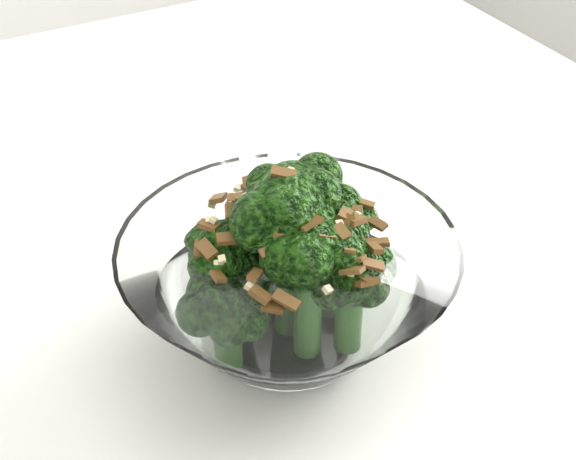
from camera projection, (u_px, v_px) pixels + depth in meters
broccoli_dish at (289, 281)px, 0.50m from camera, size 0.19×0.19×0.12m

